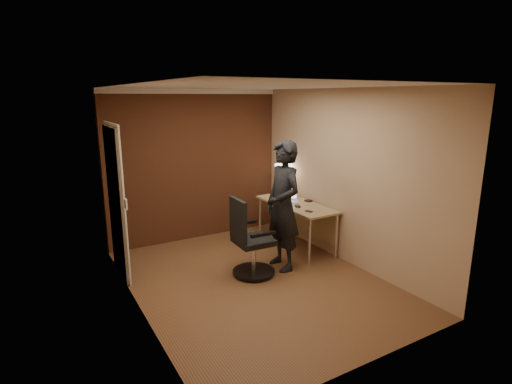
# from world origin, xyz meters

# --- Properties ---
(room) EXTENTS (4.00, 4.00, 4.00)m
(room) POSITION_xyz_m (-0.27, 1.54, 1.37)
(room) COLOR brown
(room) RESTS_ON ground
(desk) EXTENTS (0.60, 1.50, 0.73)m
(desk) POSITION_xyz_m (1.25, 0.71, 0.60)
(desk) COLOR tan
(desk) RESTS_ON ground
(desk_lamp) EXTENTS (0.22, 0.22, 0.54)m
(desk_lamp) POSITION_xyz_m (1.33, 1.30, 1.15)
(desk_lamp) COLOR silver
(desk_lamp) RESTS_ON desk
(laptop) EXTENTS (0.41, 0.39, 0.23)m
(laptop) POSITION_xyz_m (1.16, 0.93, 0.79)
(laptop) COLOR silver
(laptop) RESTS_ON desk
(mouse) EXTENTS (0.08, 0.11, 0.03)m
(mouse) POSITION_xyz_m (1.07, 0.52, 0.75)
(mouse) COLOR black
(mouse) RESTS_ON desk
(phone) EXTENTS (0.09, 0.13, 0.01)m
(phone) POSITION_xyz_m (1.08, 0.24, 0.73)
(phone) COLOR black
(phone) RESTS_ON desk
(wallet) EXTENTS (0.10, 0.12, 0.02)m
(wallet) POSITION_xyz_m (1.42, 0.71, 0.74)
(wallet) COLOR black
(wallet) RESTS_ON desk
(office_chair) EXTENTS (0.58, 0.61, 1.07)m
(office_chair) POSITION_xyz_m (0.02, 0.16, 0.47)
(office_chair) COLOR black
(office_chair) RESTS_ON ground
(person) EXTENTS (0.46, 0.68, 1.81)m
(person) POSITION_xyz_m (0.55, 0.16, 0.91)
(person) COLOR black
(person) RESTS_ON ground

